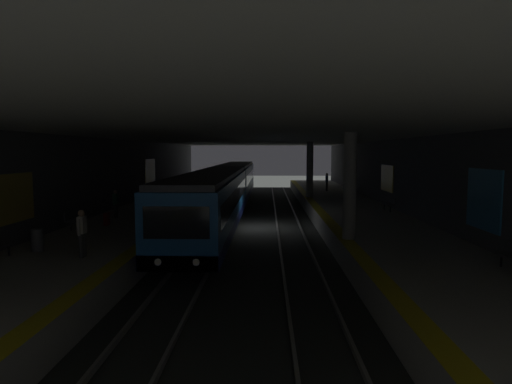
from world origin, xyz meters
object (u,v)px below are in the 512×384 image
pillar_far (310,170)px  trash_bin (37,240)px  metro_train (227,188)px  pillar_near (350,186)px  person_standing_far (82,232)px  bench_left_mid (389,203)px  person_walking_mid (116,203)px  suitcase_rolling (107,219)px  person_waiting_near (327,181)px  bench_right_far (75,218)px  bench_left_far (354,188)px

pillar_far → trash_bin: bearing=148.6°
metro_train → pillar_near: bearing=-155.5°
person_standing_far → bench_left_mid: bearing=-48.9°
person_walking_mid → suitcase_rolling: person_walking_mid is taller
pillar_far → metro_train: (-2.89, 6.55, -1.30)m
trash_bin → metro_train: bearing=-18.2°
pillar_near → trash_bin: (-2.63, 12.15, -1.85)m
person_waiting_near → pillar_near: bearing=174.5°
pillar_near → bench_left_mid: pillar_near is taller
person_standing_far → person_walking_mid: bearing=12.5°
person_waiting_near → suitcase_rolling: person_waiting_near is taller
pillar_far → person_walking_mid: 16.84m
person_walking_mid → person_waiting_near: bearing=-39.6°
bench_left_mid → suitcase_rolling: (-5.74, 15.87, -0.20)m
pillar_far → metro_train: pillar_far is taller
bench_right_far → person_standing_far: (-5.76, -2.84, 0.40)m
pillar_near → bench_left_mid: bearing=-25.2°
trash_bin → person_walking_mid: bearing=-0.6°
bench_left_mid → person_waiting_near: size_ratio=0.99×
pillar_far → suitcase_rolling: pillar_far is taller
pillar_far → bench_right_far: pillar_far is taller
bench_right_far → person_waiting_near: bearing=-36.2°
bench_right_far → person_waiting_near: (20.58, -15.07, 0.41)m
pillar_far → person_walking_mid: pillar_far is taller
bench_right_far → person_walking_mid: 3.46m
pillar_far → person_walking_mid: (-11.67, 12.06, -1.42)m
metro_train → bench_left_far: size_ratio=21.81×
bench_left_far → metro_train: bearing=116.6°
pillar_far → person_standing_far: 23.11m
bench_left_mid → bench_right_far: 18.33m
pillar_near → bench_right_far: bearing=80.1°
metro_train → bench_right_far: metro_train is taller
pillar_far → suitcase_rolling: 18.41m
person_standing_far → trash_bin: bearing=67.3°
pillar_far → metro_train: bearing=113.8°
bench_left_mid → person_waiting_near: (13.91, 2.00, 0.41)m
bench_right_far → trash_bin: (-4.88, -0.73, -0.10)m
pillar_far → trash_bin: pillar_far is taller
pillar_near → pillar_far: (17.25, 0.00, 0.00)m
metro_train → bench_left_far: bearing=-63.4°
pillar_far → suitcase_rolling: size_ratio=4.82×
person_walking_mid → trash_bin: (-8.22, 0.09, -0.43)m
bench_left_mid → bench_left_far: 10.83m
pillar_near → person_standing_far: 10.73m
person_waiting_near → person_walking_mid: 22.36m
person_walking_mid → bench_left_mid: bearing=-78.4°
pillar_far → person_waiting_near: (5.57, -2.18, -1.34)m
bench_left_far → bench_left_mid: bearing=180.0°
suitcase_rolling → trash_bin: 5.82m
bench_left_far → person_standing_far: (-23.25, 14.23, 0.40)m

